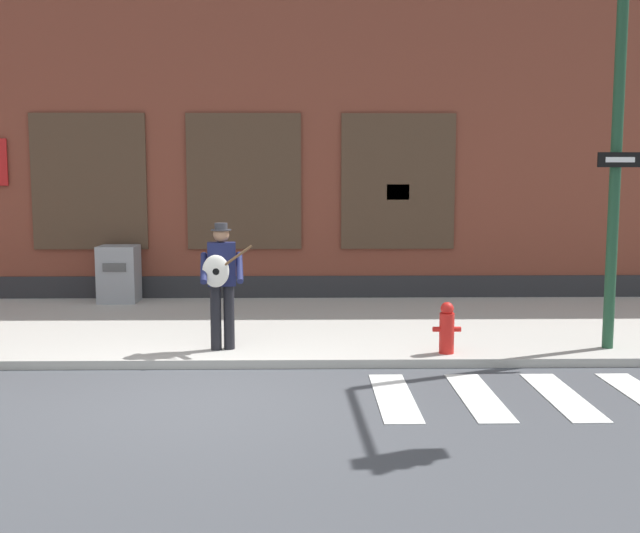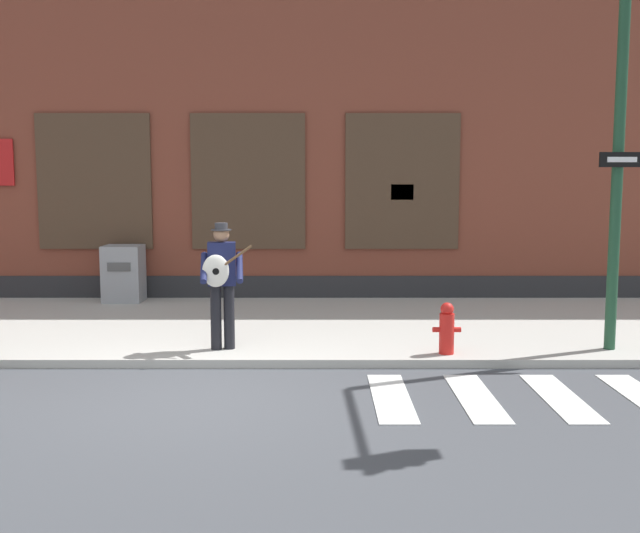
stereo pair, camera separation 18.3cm
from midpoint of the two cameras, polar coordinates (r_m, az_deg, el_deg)
name	(u,v)px [view 2 (the right image)]	position (r m, az deg, el deg)	size (l,w,h in m)	color
ground_plane	(196,399)	(8.63, -8.79, -9.98)	(160.00, 160.00, 0.00)	#424449
sidewalk	(236,326)	(12.40, -6.02, -4.51)	(28.00, 5.14, 0.12)	#ADAAA3
building_backdrop	(257,101)	(16.79, -4.52, 12.44)	(28.00, 4.06, 8.30)	brown
crosswalk	(603,397)	(9.20, 21.28, -9.28)	(5.20, 1.90, 0.01)	silver
busker	(222,278)	(10.30, -6.99, -0.86)	(0.74, 0.57, 1.75)	black
utility_box	(124,273)	(14.79, -14.35, -0.51)	(0.72, 0.67, 1.08)	gray
fire_hydrant	(447,329)	(10.24, 10.18, -4.68)	(0.38, 0.20, 0.70)	red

